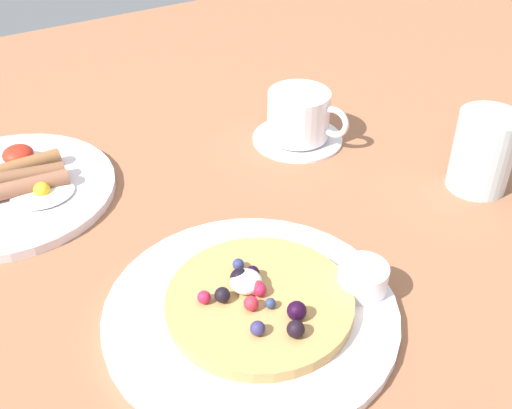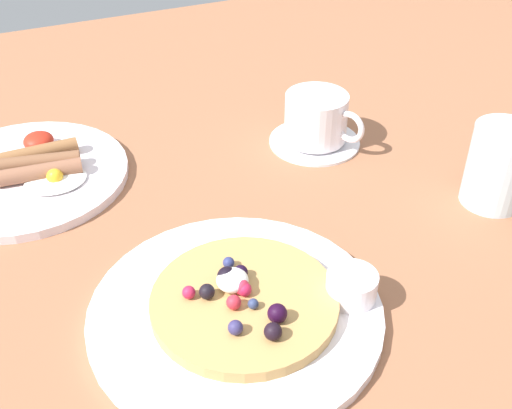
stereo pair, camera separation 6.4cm
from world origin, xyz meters
The scene contains 9 objects.
ground_plane centered at (0.00, 0.00, -0.01)m, with size 2.07×1.52×0.03m, color #935D40.
pancake_plate centered at (-0.06, -0.10, 0.01)m, with size 0.29×0.29×0.01m, color white.
pancake_with_berries centered at (-0.05, -0.10, 0.02)m, with size 0.18×0.18×0.03m.
syrup_ramekin centered at (0.05, -0.13, 0.03)m, with size 0.05×0.05×0.03m.
breakfast_plate centered at (-0.22, 0.23, 0.01)m, with size 0.26×0.26×0.01m, color white.
fried_breakfast centered at (-0.20, 0.23, 0.02)m, with size 0.11×0.14×0.02m.
coffee_saucer centered at (0.16, 0.16, 0.00)m, with size 0.13×0.13×0.01m, color white.
coffee_cup centered at (0.16, 0.16, 0.04)m, with size 0.08×0.11×0.06m.
water_glass centered at (0.29, -0.04, 0.05)m, with size 0.07×0.07×0.10m, color silver.
Camera 1 is at (-0.27, -0.47, 0.46)m, focal length 44.59 mm.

